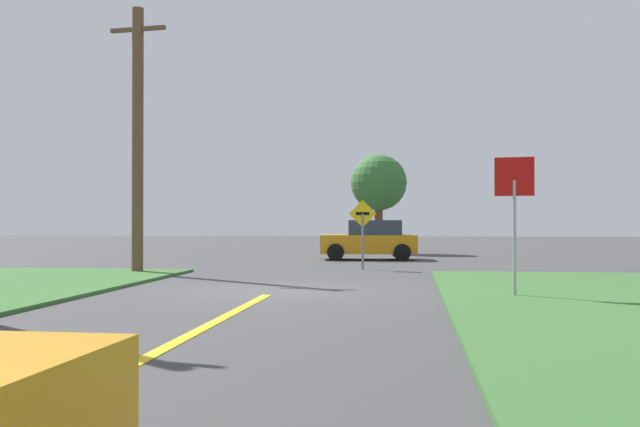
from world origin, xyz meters
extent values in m
plane|color=#414141|center=(0.00, 0.00, 0.00)|extent=(120.00, 120.00, 0.00)
cube|color=yellow|center=(0.00, -8.00, 0.01)|extent=(0.20, 14.00, 0.01)
cylinder|color=#9EA0A8|center=(5.16, -1.13, 1.21)|extent=(0.07, 0.07, 2.42)
cube|color=red|center=(5.16, -1.13, 2.50)|extent=(0.78, 0.19, 0.79)
cube|color=orange|center=(1.35, 13.92, 0.64)|extent=(4.04, 2.24, 0.76)
cube|color=#2D3842|center=(1.60, 13.94, 1.32)|extent=(2.27, 1.86, 0.60)
cylinder|color=black|center=(0.10, 12.87, 0.34)|extent=(0.70, 0.28, 0.68)
cylinder|color=black|center=(-0.05, 14.75, 0.34)|extent=(0.70, 0.28, 0.68)
cylinder|color=black|center=(2.74, 13.09, 0.34)|extent=(0.70, 0.28, 0.68)
cylinder|color=black|center=(2.59, 14.96, 0.34)|extent=(0.70, 0.28, 0.68)
cylinder|color=brown|center=(-5.14, 5.02, 4.02)|extent=(0.34, 0.34, 8.05)
cube|color=brown|center=(-5.14, 5.02, 7.41)|extent=(1.80, 0.37, 0.12)
cylinder|color=slate|center=(1.51, 7.70, 0.91)|extent=(0.08, 0.08, 1.83)
cube|color=yellow|center=(1.51, 7.70, 1.83)|extent=(0.90, 0.15, 0.91)
cube|color=black|center=(1.51, 7.70, 1.83)|extent=(0.45, 0.10, 0.10)
cylinder|color=brown|center=(1.52, 20.04, 1.19)|extent=(0.40, 0.40, 2.37)
sphere|color=#356D30|center=(1.52, 20.04, 3.48)|extent=(2.76, 2.76, 2.76)
camera|label=1|loc=(3.03, -16.73, 1.60)|focal=41.95mm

